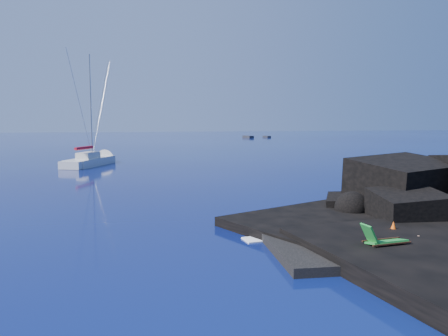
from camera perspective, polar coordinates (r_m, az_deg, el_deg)
The scene contains 10 objects.
ground at distance 16.60m, azimuth 6.36°, elevation -11.85°, with size 400.00×400.00×0.00m, color #030336.
beach at distance 19.01m, azimuth 18.81°, elevation -9.81°, with size 8.50×6.00×0.70m, color black.
surf_foam at distance 23.01m, azimuth 13.71°, elevation -6.89°, with size 10.00×8.00×0.06m, color white, non-canonical shape.
sailboat at distance 52.99m, azimuth -17.03°, elevation 0.32°, with size 2.57×12.25×12.84m, color silver, non-canonical shape.
deck_chair at distance 17.24m, azimuth 20.49°, elevation -8.28°, with size 1.71×0.75×1.18m, color #1C7E2D, non-canonical shape.
towel at distance 18.74m, azimuth 22.90°, elevation -9.00°, with size 2.05×0.97×0.05m, color white.
sunbather at distance 18.70m, azimuth 22.92°, elevation -8.56°, with size 1.85×0.45×0.25m, color tan, non-canonical shape.
marker_cone at distance 19.77m, azimuth 21.24°, elevation -7.35°, with size 0.39×0.39×0.60m, color #FF5A0D.
distant_boat_a at distance 136.59m, azimuth 3.16°, elevation 3.97°, with size 1.53×4.92×0.66m, color #25252A.
distant_boat_b at distance 139.72m, azimuth 5.60°, elevation 3.99°, with size 1.22×3.93×0.52m, color #232327.
Camera 1 is at (-5.61, -14.76, 5.11)m, focal length 35.00 mm.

